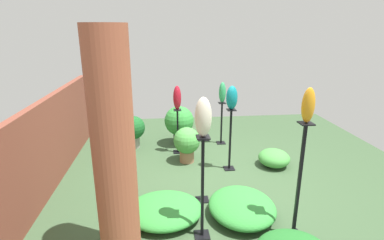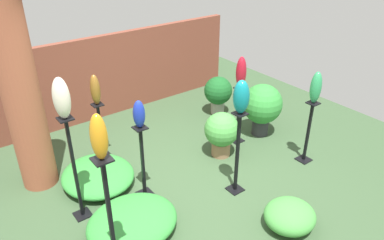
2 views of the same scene
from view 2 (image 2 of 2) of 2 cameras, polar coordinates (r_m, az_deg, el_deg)
name	(u,v)px [view 2 (image 2 of 2)]	position (r m, az deg, el deg)	size (l,w,h in m)	color
ground_plane	(189,187)	(5.29, -0.42, -10.24)	(8.00, 8.00, 0.00)	#385133
brick_wall_back	(99,78)	(7.02, -13.93, 6.25)	(5.60, 0.12, 1.51)	brown
brick_pillar	(22,96)	(5.17, -24.53, 3.29)	(0.47, 0.47, 2.66)	#9E5138
pedestal_cobalt	(143,165)	(4.94, -7.49, -6.87)	(0.20, 0.20, 1.04)	black
pedestal_bronze	(101,133)	(5.89, -13.68, -1.99)	(0.20, 0.20, 0.90)	black
pedestal_ruby	(238,118)	(6.14, 7.04, 0.35)	(0.20, 0.20, 0.97)	black
pedestal_jade	(308,135)	(5.86, 17.21, -2.21)	(0.20, 0.20, 0.99)	black
pedestal_ivory	(75,174)	(4.67, -17.36, -7.83)	(0.20, 0.20, 1.39)	black
pedestal_teal	(237,157)	(4.97, 6.89, -5.58)	(0.20, 0.20, 1.19)	black
pedestal_amber	(112,233)	(3.71, -12.07, -16.47)	(0.20, 0.20, 1.55)	black
art_vase_cobalt	(139,114)	(4.55, -8.07, 0.88)	(0.15, 0.14, 0.36)	#192D9E
art_vase_bronze	(95,90)	(5.57, -14.52, 4.48)	(0.14, 0.14, 0.46)	brown
art_vase_ruby	(241,72)	(5.82, 7.50, 7.19)	(0.15, 0.17, 0.51)	maroon
art_vase_jade	(316,87)	(5.52, 18.34, 4.73)	(0.16, 0.16, 0.47)	#2D9356
art_vase_ivory	(62,98)	(4.19, -19.27, 3.16)	(0.18, 0.20, 0.48)	beige
art_vase_teal	(241,97)	(4.54, 7.51, 3.51)	(0.19, 0.21, 0.44)	#0F727A
art_vase_amber	(99,137)	(3.08, -14.00, -2.53)	(0.14, 0.15, 0.42)	orange
potted_plant_front_right	(222,132)	(5.76, 4.53, -1.77)	(0.54, 0.54, 0.73)	#936B4C
potted_plant_mid_right	(262,105)	(6.37, 10.64, 2.20)	(0.67, 0.67, 0.91)	#2D2D33
potted_plant_near_pillar	(218,92)	(7.03, 4.00, 4.24)	(0.53, 0.53, 0.73)	gray
foliage_bed_west	(98,175)	(5.46, -14.14, -8.20)	(0.99, 1.09, 0.26)	#338C38
foliage_bed_center	(132,222)	(4.62, -9.06, -15.08)	(1.09, 0.96, 0.30)	#338C38
foliage_bed_rear	(290,216)	(4.76, 14.67, -13.96)	(0.64, 0.61, 0.33)	#479942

